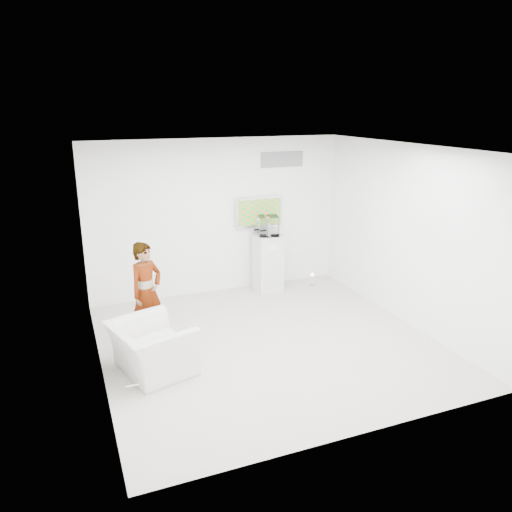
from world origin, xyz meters
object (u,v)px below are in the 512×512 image
at_px(armchair, 152,348).
at_px(floor_uplight, 312,280).
at_px(pedestal, 268,263).
at_px(person, 147,292).
at_px(tv, 259,212).

distance_m(armchair, floor_uplight, 4.27).
distance_m(armchair, pedestal, 3.66).
relative_size(person, floor_uplight, 5.71).
xyz_separation_m(tv, armchair, (-2.69, -2.67, -1.19)).
bearing_deg(armchair, pedestal, -65.18).
bearing_deg(armchair, person, -23.68).
distance_m(person, floor_uplight, 3.77).
xyz_separation_m(person, pedestal, (2.63, 1.37, -0.23)).
relative_size(armchair, floor_uplight, 3.92).
bearing_deg(person, pedestal, -4.49).
relative_size(pedestal, floor_uplight, 4.04).
bearing_deg(person, tv, 0.85).
height_order(armchair, floor_uplight, armchair).
height_order(tv, pedestal, tv).
distance_m(tv, person, 3.13).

